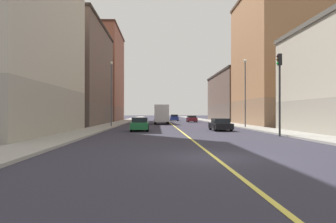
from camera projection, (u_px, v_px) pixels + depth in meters
ground_plane at (214, 157)px, 13.69m from camera, size 400.00×400.00×0.00m
sidewalk_left at (216, 122)px, 62.97m from camera, size 2.91×168.00×0.15m
sidewalk_right at (122, 122)px, 62.34m from camera, size 2.91×168.00×0.15m
lane_center_stripe at (169, 122)px, 62.66m from camera, size 0.16×154.00×0.01m
building_left_mid at (284, 59)px, 48.25m from camera, size 12.15×17.80×19.63m
building_left_far at (244, 97)px, 70.62m from camera, size 12.15×25.17×10.38m
building_right_midblock at (65, 75)px, 49.62m from camera, size 12.15×21.21×15.20m
building_right_distant at (93, 76)px, 71.63m from camera, size 12.15×18.68×19.88m
traffic_light_left_near at (279, 83)px, 25.59m from camera, size 0.40×0.32×6.51m
street_lamp_left_near at (245, 87)px, 39.22m from camera, size 0.36×0.36×8.17m
street_lamp_right_near at (111, 88)px, 41.81m from camera, size 0.36×0.36×8.29m
car_teal at (162, 118)px, 77.98m from camera, size 1.85×3.99×1.31m
car_blue at (174, 118)px, 74.86m from camera, size 1.93×4.52×1.42m
car_green at (140, 124)px, 33.25m from camera, size 1.86×4.13×1.38m
car_black at (220, 125)px, 33.78m from camera, size 1.88×4.41×1.27m
car_maroon at (192, 119)px, 64.00m from camera, size 1.86×4.22×1.30m
box_truck at (161, 114)px, 52.98m from camera, size 2.33×7.38×3.10m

